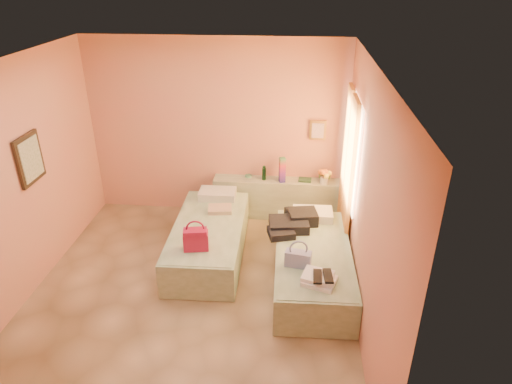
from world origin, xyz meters
TOP-DOWN VIEW (x-y plane):
  - ground at (0.00, 0.00)m, footprint 4.50×4.50m
  - room_walls at (0.21, 0.57)m, footprint 4.02×4.51m
  - headboard_ledge at (0.98, 2.10)m, footprint 2.05×0.30m
  - bed_left at (0.07, 0.90)m, footprint 0.94×2.02m
  - bed_right at (1.50, 0.40)m, footprint 0.94×2.02m
  - water_bottle at (0.75, 2.09)m, footprint 0.07×0.07m
  - rainbow_box at (1.03, 2.04)m, footprint 0.11×0.11m
  - small_dish at (0.49, 2.18)m, footprint 0.12×0.12m
  - green_book at (1.39, 2.10)m, footprint 0.21×0.16m
  - flower_vase at (1.69, 2.03)m, footprint 0.25×0.25m
  - magenta_handbag at (0.03, 0.30)m, footprint 0.33×0.22m
  - khaki_garment at (0.17, 1.29)m, footprint 0.37×0.31m
  - clothes_pile at (1.22, 0.88)m, footprint 0.70×0.70m
  - blue_handbag at (1.30, 0.05)m, footprint 0.32×0.18m
  - towel_stack at (1.55, -0.26)m, footprint 0.43×0.40m
  - sandal_pair at (1.58, -0.30)m, footprint 0.19×0.26m

SIDE VIEW (x-z plane):
  - ground at x=0.00m, z-range 0.00..0.00m
  - bed_left at x=0.07m, z-range 0.00..0.50m
  - bed_right at x=1.50m, z-range 0.00..0.50m
  - headboard_ledge at x=0.98m, z-range 0.00..0.65m
  - khaki_garment at x=0.17m, z-range 0.50..0.56m
  - towel_stack at x=1.55m, z-range 0.50..0.60m
  - clothes_pile at x=1.22m, z-range 0.50..0.67m
  - blue_handbag at x=1.30m, z-range 0.50..0.70m
  - sandal_pair at x=1.58m, z-range 0.60..0.63m
  - magenta_handbag at x=0.03m, z-range 0.50..0.79m
  - small_dish at x=0.49m, z-range 0.65..0.68m
  - green_book at x=1.39m, z-range 0.65..0.68m
  - water_bottle at x=0.75m, z-range 0.65..0.88m
  - flower_vase at x=1.69m, z-range 0.65..0.94m
  - rainbow_box at x=1.03m, z-range 0.65..1.05m
  - room_walls at x=0.21m, z-range 0.38..3.19m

